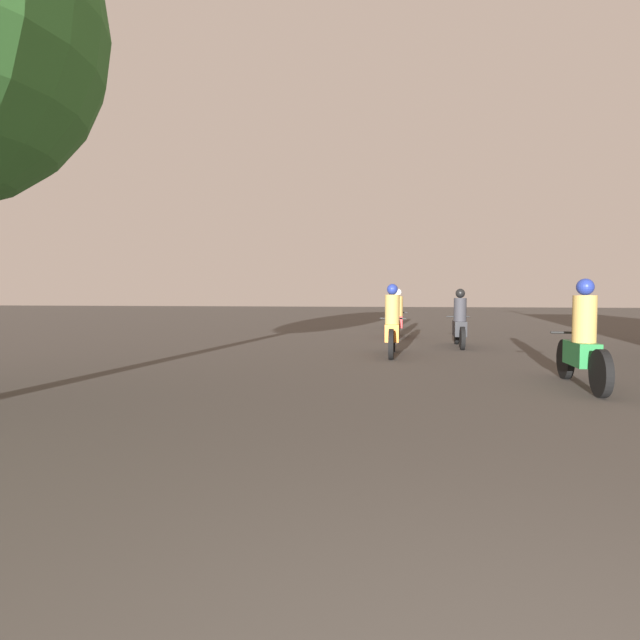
{
  "coord_description": "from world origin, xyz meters",
  "views": [
    {
      "loc": [
        -0.64,
        -0.71,
        1.33
      ],
      "look_at": [
        -3.76,
        17.02,
        0.46
      ],
      "focal_mm": 28.0,
      "sensor_mm": 36.0,
      "label": 1
    }
  ],
  "objects_px": {
    "motorcycle_white": "(392,313)",
    "motorcycle_black": "(460,324)",
    "motorcycle_green": "(583,344)",
    "motorcycle_red": "(398,318)",
    "motorcycle_orange": "(392,327)"
  },
  "relations": [
    {
      "from": "motorcycle_orange",
      "to": "motorcycle_white",
      "type": "xyz_separation_m",
      "value": [
        -0.31,
        9.3,
        -0.02
      ]
    },
    {
      "from": "motorcycle_green",
      "to": "motorcycle_white",
      "type": "distance_m",
      "value": 13.11
    },
    {
      "from": "motorcycle_orange",
      "to": "motorcycle_white",
      "type": "bearing_deg",
      "value": 98.64
    },
    {
      "from": "motorcycle_green",
      "to": "motorcycle_orange",
      "type": "relative_size",
      "value": 1.02
    },
    {
      "from": "motorcycle_green",
      "to": "motorcycle_orange",
      "type": "xyz_separation_m",
      "value": [
        -2.83,
        3.44,
        0.01
      ]
    },
    {
      "from": "motorcycle_green",
      "to": "motorcycle_red",
      "type": "xyz_separation_m",
      "value": [
        -2.81,
        8.47,
        -0.01
      ]
    },
    {
      "from": "motorcycle_green",
      "to": "motorcycle_orange",
      "type": "height_order",
      "value": "motorcycle_orange"
    },
    {
      "from": "motorcycle_white",
      "to": "motorcycle_black",
      "type": "bearing_deg",
      "value": -75.04
    },
    {
      "from": "motorcycle_black",
      "to": "motorcycle_red",
      "type": "relative_size",
      "value": 1.03
    },
    {
      "from": "motorcycle_orange",
      "to": "motorcycle_black",
      "type": "relative_size",
      "value": 1.03
    },
    {
      "from": "motorcycle_green",
      "to": "motorcycle_white",
      "type": "relative_size",
      "value": 1.04
    },
    {
      "from": "motorcycle_black",
      "to": "motorcycle_white",
      "type": "distance_m",
      "value": 7.36
    },
    {
      "from": "motorcycle_red",
      "to": "motorcycle_black",
      "type": "bearing_deg",
      "value": -58.93
    },
    {
      "from": "motorcycle_red",
      "to": "motorcycle_white",
      "type": "xyz_separation_m",
      "value": [
        -0.33,
        4.27,
        -0.0
      ]
    },
    {
      "from": "motorcycle_orange",
      "to": "motorcycle_red",
      "type": "xyz_separation_m",
      "value": [
        0.03,
        5.03,
        -0.02
      ]
    }
  ]
}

